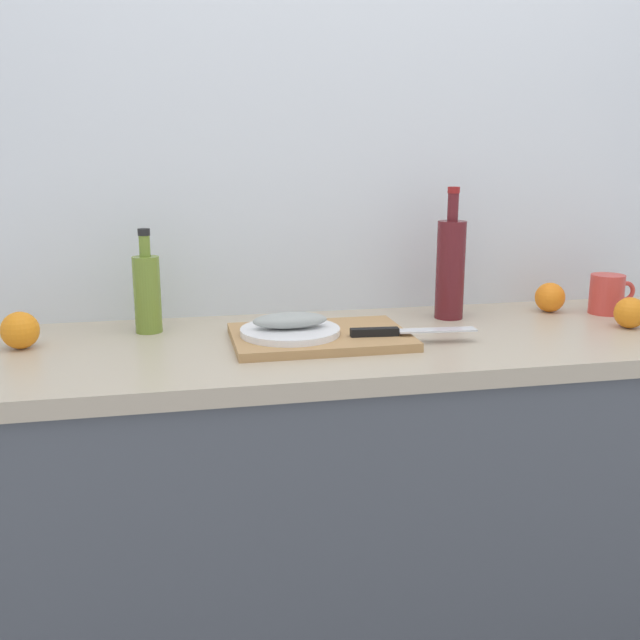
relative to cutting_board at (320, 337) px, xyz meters
The scene contains 12 objects.
back_wall 0.49m from the cutting_board, 71.15° to the left, with size 3.20×0.05×2.50m, color silver.
kitchen_counter 0.47m from the cutting_board, ahead, with size 2.00×0.60×0.90m.
cutting_board is the anchor object (origin of this frame).
white_plate 0.07m from the cutting_board, behind, with size 0.23×0.23×0.01m, color white.
fish_fillet 0.08m from the cutting_board, behind, with size 0.17×0.07×0.04m, color #999E99.
chef_knife 0.18m from the cutting_board, 19.27° to the right, with size 0.29×0.05×0.02m.
olive_oil_bottle 0.43m from the cutting_board, 156.26° to the left, with size 0.06×0.06×0.25m.
wine_bottle 0.43m from the cutting_board, 23.11° to the left, with size 0.07×0.07×0.34m.
coffee_mug_0 0.83m from the cutting_board, ahead, with size 0.13×0.09×0.11m.
orange_0 0.78m from the cutting_board, ahead, with size 0.08×0.08×0.08m, color orange.
orange_1 0.70m from the cutting_board, 14.48° to the left, with size 0.08×0.08×0.08m, color orange.
orange_3 0.67m from the cutting_board, behind, with size 0.08×0.08×0.08m, color orange.
Camera 1 is at (-0.44, -1.56, 1.32)m, focal length 39.97 mm.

